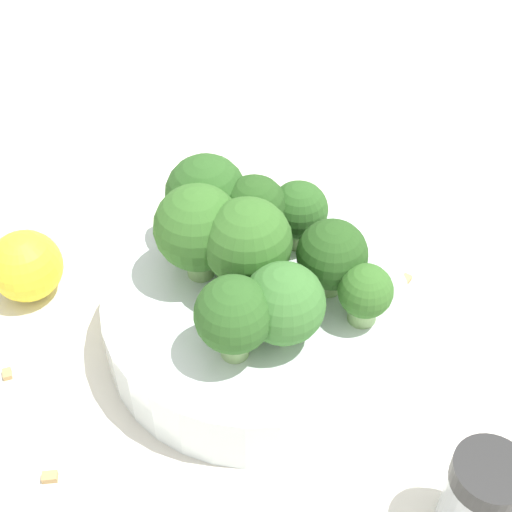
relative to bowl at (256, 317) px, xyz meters
name	(u,v)px	position (x,y,z in m)	size (l,w,h in m)	color
ground_plane	(256,338)	(0.00, 0.00, -0.02)	(3.00, 3.00, 0.00)	silver
bowl	(256,317)	(0.00, 0.00, 0.00)	(0.20, 0.20, 0.04)	silver
broccoli_floret_0	(254,209)	(-0.03, 0.03, 0.06)	(0.05, 0.05, 0.06)	#8EB770
broccoli_floret_1	(248,242)	(-0.01, 0.00, 0.06)	(0.06, 0.06, 0.07)	#7A9E5B
broccoli_floret_2	(299,212)	(-0.02, 0.05, 0.05)	(0.04, 0.04, 0.05)	#7A9E5B
broccoli_floret_3	(332,256)	(0.03, 0.04, 0.05)	(0.05, 0.05, 0.05)	#84AD66
broccoli_floret_4	(206,196)	(-0.06, 0.01, 0.06)	(0.06, 0.06, 0.07)	#8EB770
broccoli_floret_5	(283,304)	(0.04, -0.01, 0.05)	(0.05, 0.05, 0.06)	#84AD66
broccoli_floret_6	(234,316)	(0.03, -0.04, 0.06)	(0.05, 0.05, 0.06)	#8EB770
broccoli_floret_7	(198,229)	(-0.04, -0.01, 0.06)	(0.06, 0.06, 0.07)	#84AD66
broccoli_floret_8	(365,293)	(0.06, 0.04, 0.05)	(0.03, 0.03, 0.04)	#8EB770
pepper_shaker	(484,493)	(0.18, 0.00, 0.01)	(0.04, 0.04, 0.06)	#B2B7BC
lemon_wedge	(26,266)	(-0.14, -0.09, 0.00)	(0.05, 0.05, 0.05)	yellow
almond_crumb_0	(7,372)	(-0.09, -0.15, -0.02)	(0.01, 0.01, 0.01)	tan
almond_crumb_1	(406,278)	(0.03, 0.12, -0.02)	(0.01, 0.01, 0.01)	tan
almond_crumb_2	(254,201)	(-0.11, 0.10, -0.02)	(0.01, 0.00, 0.01)	#AD7F4C
almond_crumb_4	(51,478)	(0.00, -0.16, -0.02)	(0.01, 0.01, 0.01)	tan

